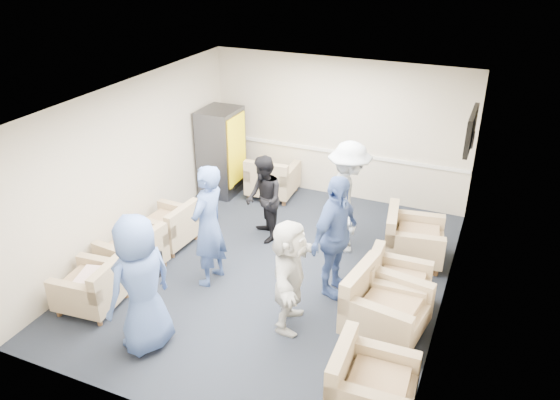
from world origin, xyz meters
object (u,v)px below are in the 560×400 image
at_px(armchair_corner, 272,180).
at_px(person_mid_right, 335,237).
at_px(armchair_left_mid, 135,254).
at_px(armchair_left_far, 170,227).
at_px(person_back_left, 264,199).
at_px(vending_machine, 222,152).
at_px(person_front_left, 141,284).
at_px(person_back_right, 348,197).
at_px(armchair_left_near, 94,288).
at_px(person_mid_left, 208,226).
at_px(armchair_right_near, 368,387).
at_px(person_front_right, 289,275).
at_px(armchair_right_far, 410,240).
at_px(armchair_right_midfar, 393,287).
at_px(armchair_right_midnear, 382,309).

xyz_separation_m(armchair_corner, person_mid_right, (2.10, -2.53, 0.56)).
relative_size(armchair_left_mid, armchair_left_far, 1.04).
distance_m(armchair_left_far, person_back_left, 1.62).
relative_size(vending_machine, person_front_left, 0.93).
bearing_deg(person_back_right, armchair_left_near, 116.39).
height_order(armchair_corner, person_mid_left, person_mid_left).
xyz_separation_m(vending_machine, person_back_right, (2.89, -1.11, 0.07)).
height_order(armchair_left_mid, armchair_right_near, armchair_right_near).
distance_m(armchair_corner, person_front_right, 3.92).
distance_m(person_front_left, person_mid_right, 2.69).
bearing_deg(armchair_left_near, person_back_left, 147.44).
height_order(armchair_left_near, person_back_left, person_back_left).
distance_m(armchair_right_far, vending_machine, 4.10).
distance_m(armchair_right_near, person_mid_left, 3.23).
height_order(person_back_left, person_back_right, person_back_right).
height_order(armchair_right_midfar, person_mid_right, person_mid_right).
bearing_deg(person_front_right, person_mid_left, 60.90).
relative_size(person_front_left, person_mid_left, 0.99).
relative_size(armchair_left_near, armchair_left_mid, 0.99).
bearing_deg(armchair_right_near, person_back_left, 39.16).
distance_m(armchair_left_far, armchair_right_midfar, 3.78).
distance_m(armchair_right_midnear, armchair_right_far, 1.92).
bearing_deg(person_front_right, person_back_left, 22.18).
distance_m(person_back_right, person_mid_right, 1.26).
bearing_deg(person_mid_right, person_back_right, 22.58).
bearing_deg(armchair_left_mid, person_back_left, 146.63).
xyz_separation_m(person_mid_right, person_front_right, (-0.30, -0.93, -0.14)).
height_order(armchair_corner, person_front_left, person_front_left).
height_order(armchair_right_midfar, person_back_right, person_back_right).
height_order(armchair_right_far, person_front_right, person_front_right).
xyz_separation_m(armchair_corner, person_mid_left, (0.34, -2.98, 0.58)).
distance_m(armchair_right_near, person_back_left, 3.94).
distance_m(person_mid_left, person_front_right, 1.54).
bearing_deg(armchair_left_near, person_mid_left, 131.23).
bearing_deg(person_mid_left, armchair_right_midnear, 89.99).
xyz_separation_m(armchair_left_far, person_back_left, (1.35, 0.79, 0.42)).
relative_size(armchair_left_mid, armchair_right_midfar, 1.01).
distance_m(person_front_left, person_back_right, 3.62).
bearing_deg(armchair_right_near, armchair_left_near, 83.58).
distance_m(armchair_right_midfar, vending_machine, 4.65).
height_order(armchair_right_midnear, person_back_left, person_back_left).
bearing_deg(vending_machine, armchair_left_mid, -87.04).
bearing_deg(armchair_left_far, person_front_right, 70.33).
bearing_deg(armchair_right_midfar, person_mid_left, 96.92).
relative_size(armchair_right_midnear, vending_machine, 0.63).
bearing_deg(armchair_left_far, person_mid_right, 89.84).
bearing_deg(person_front_right, armchair_right_midnear, -85.84).
bearing_deg(armchair_corner, armchair_right_far, 154.00).
relative_size(armchair_right_near, vending_machine, 0.52).
xyz_separation_m(armchair_right_midnear, armchair_right_far, (-0.01, 1.92, -0.02)).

